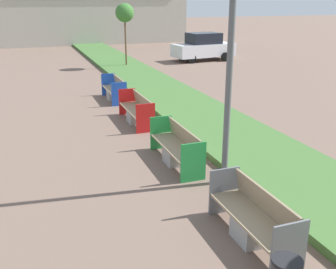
{
  "coord_description": "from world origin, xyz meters",
  "views": [
    {
      "loc": [
        -2.47,
        1.83,
        4.0
      ],
      "look_at": [
        0.9,
        11.07,
        0.6
      ],
      "focal_mm": 42.0,
      "sensor_mm": 36.0,
      "label": 1
    }
  ],
  "objects_px": {
    "bench_blue_frame": "(115,91)",
    "street_lamp_post": "(232,11)",
    "bench_red_frame": "(137,112)",
    "sapling_tree_far": "(125,13)",
    "bench_grey_frame": "(253,221)",
    "parked_car_distant": "(203,47)",
    "bench_green_frame": "(177,149)"
  },
  "relations": [
    {
      "from": "bench_grey_frame",
      "to": "parked_car_distant",
      "type": "xyz_separation_m",
      "value": [
        8.19,
        19.69,
        0.55
      ]
    },
    {
      "from": "bench_green_frame",
      "to": "street_lamp_post",
      "type": "xyz_separation_m",
      "value": [
        0.61,
        -1.42,
        3.39
      ]
    },
    {
      "from": "bench_grey_frame",
      "to": "bench_red_frame",
      "type": "height_order",
      "value": "same"
    },
    {
      "from": "bench_green_frame",
      "to": "bench_grey_frame",
      "type": "bearing_deg",
      "value": -90.04
    },
    {
      "from": "bench_green_frame",
      "to": "parked_car_distant",
      "type": "height_order",
      "value": "parked_car_distant"
    },
    {
      "from": "bench_red_frame",
      "to": "parked_car_distant",
      "type": "relative_size",
      "value": 0.53
    },
    {
      "from": "bench_red_frame",
      "to": "street_lamp_post",
      "type": "relative_size",
      "value": 0.34
    },
    {
      "from": "bench_green_frame",
      "to": "bench_red_frame",
      "type": "bearing_deg",
      "value": 89.99
    },
    {
      "from": "bench_red_frame",
      "to": "bench_blue_frame",
      "type": "relative_size",
      "value": 1.14
    },
    {
      "from": "bench_green_frame",
      "to": "bench_blue_frame",
      "type": "distance_m",
      "value": 7.14
    },
    {
      "from": "bench_grey_frame",
      "to": "street_lamp_post",
      "type": "distance_m",
      "value": 4.11
    },
    {
      "from": "street_lamp_post",
      "to": "sapling_tree_far",
      "type": "height_order",
      "value": "street_lamp_post"
    },
    {
      "from": "bench_red_frame",
      "to": "street_lamp_post",
      "type": "bearing_deg",
      "value": -83.27
    },
    {
      "from": "bench_blue_frame",
      "to": "sapling_tree_far",
      "type": "height_order",
      "value": "sapling_tree_far"
    },
    {
      "from": "bench_green_frame",
      "to": "street_lamp_post",
      "type": "distance_m",
      "value": 3.73
    },
    {
      "from": "bench_blue_frame",
      "to": "parked_car_distant",
      "type": "relative_size",
      "value": 0.47
    },
    {
      "from": "bench_blue_frame",
      "to": "street_lamp_post",
      "type": "xyz_separation_m",
      "value": [
        0.61,
        -8.56,
        3.4
      ]
    },
    {
      "from": "bench_green_frame",
      "to": "sapling_tree_far",
      "type": "height_order",
      "value": "sapling_tree_far"
    },
    {
      "from": "bench_grey_frame",
      "to": "sapling_tree_far",
      "type": "xyz_separation_m",
      "value": [
        2.5,
        18.61,
        2.84
      ]
    },
    {
      "from": "sapling_tree_far",
      "to": "parked_car_distant",
      "type": "distance_m",
      "value": 6.23
    },
    {
      "from": "sapling_tree_far",
      "to": "street_lamp_post",
      "type": "bearing_deg",
      "value": -96.56
    },
    {
      "from": "bench_green_frame",
      "to": "bench_red_frame",
      "type": "distance_m",
      "value": 3.74
    },
    {
      "from": "bench_blue_frame",
      "to": "bench_red_frame",
      "type": "bearing_deg",
      "value": -89.94
    },
    {
      "from": "bench_grey_frame",
      "to": "parked_car_distant",
      "type": "height_order",
      "value": "parked_car_distant"
    },
    {
      "from": "street_lamp_post",
      "to": "parked_car_distant",
      "type": "height_order",
      "value": "street_lamp_post"
    },
    {
      "from": "bench_red_frame",
      "to": "sapling_tree_far",
      "type": "relative_size",
      "value": 0.62
    },
    {
      "from": "sapling_tree_far",
      "to": "bench_grey_frame",
      "type": "bearing_deg",
      "value": -97.64
    },
    {
      "from": "bench_red_frame",
      "to": "sapling_tree_far",
      "type": "xyz_separation_m",
      "value": [
        2.49,
        11.22,
        2.83
      ]
    },
    {
      "from": "bench_green_frame",
      "to": "street_lamp_post",
      "type": "height_order",
      "value": "street_lamp_post"
    },
    {
      "from": "bench_green_frame",
      "to": "bench_blue_frame",
      "type": "bearing_deg",
      "value": 90.02
    },
    {
      "from": "bench_blue_frame",
      "to": "parked_car_distant",
      "type": "bearing_deg",
      "value": 47.4
    },
    {
      "from": "bench_grey_frame",
      "to": "bench_blue_frame",
      "type": "relative_size",
      "value": 1.02
    }
  ]
}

